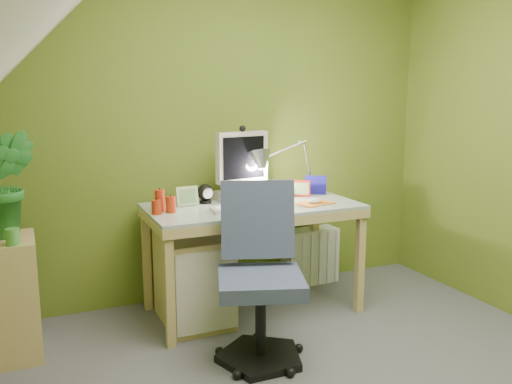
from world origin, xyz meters
name	(u,v)px	position (x,y,z in m)	size (l,w,h in m)	color
wall_back	(222,129)	(0.00, 1.60, 1.20)	(3.20, 0.01, 2.40)	olive
desk	(253,258)	(0.05, 1.18, 0.37)	(1.37, 0.68, 0.73)	tan
monitor	(242,165)	(0.05, 1.36, 0.97)	(0.34, 0.20, 0.47)	beige
speaker_left	(205,193)	(-0.22, 1.34, 0.80)	(0.11, 0.11, 0.13)	black
speaker_right	(279,189)	(0.32, 1.34, 0.79)	(0.10, 0.10, 0.12)	black
keyboard	(250,208)	(-0.03, 1.04, 0.74)	(0.48, 0.15, 0.02)	silver
mousepad	(314,203)	(0.43, 1.04, 0.74)	(0.24, 0.17, 0.01)	#C0681E
mouse	(314,201)	(0.43, 1.04, 0.75)	(0.11, 0.07, 0.04)	white
amber_tumbler	(283,198)	(0.23, 1.10, 0.77)	(0.06, 0.06, 0.08)	brown
candle_cluster	(161,202)	(-0.55, 1.19, 0.80)	(0.18, 0.15, 0.13)	#B52A0F
photo_frame_red	(301,188)	(0.47, 1.30, 0.79)	(0.13, 0.02, 0.11)	#B31913
photo_frame_blue	(316,185)	(0.61, 1.34, 0.80)	(0.15, 0.02, 0.13)	#181595
photo_frame_green	(187,196)	(-0.35, 1.32, 0.79)	(0.14, 0.02, 0.12)	#BBD190
desk_lamp	(301,155)	(0.50, 1.36, 1.01)	(0.53, 0.23, 0.56)	silver
side_ledge	(15,297)	(-1.40, 1.13, 0.34)	(0.25, 0.39, 0.68)	tan
potted_plant	(5,184)	(-1.40, 1.18, 0.97)	(0.32, 0.26, 0.58)	#226825
green_cup	(13,237)	(-1.38, 0.98, 0.72)	(0.07, 0.07, 0.09)	#4A943D
task_chair	(261,280)	(-0.18, 0.53, 0.46)	(0.51, 0.51, 0.93)	#3D4564
radiator	(310,256)	(0.67, 1.50, 0.21)	(0.43, 0.17, 0.43)	silver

